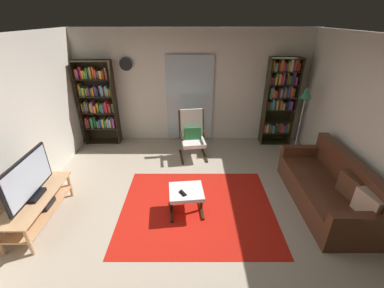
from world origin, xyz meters
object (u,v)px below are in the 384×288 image
(bookshelf_near_sofa, at_px, (280,98))
(tv_remote, at_px, (183,193))
(leather_sofa, at_px, (329,189))
(lounge_armchair, at_px, (193,133))
(television, at_px, (29,179))
(tv_stand, at_px, (38,204))
(wall_clock, at_px, (126,64))
(floor_lamp_by_shelf, at_px, (305,99))
(cell_phone, at_px, (183,193))
(ottoman, at_px, (186,194))
(bookshelf_near_tv, at_px, (98,102))

(bookshelf_near_sofa, bearing_deg, tv_remote, -129.94)
(leather_sofa, bearing_deg, bookshelf_near_sofa, 94.88)
(lounge_armchair, bearing_deg, tv_remote, -94.32)
(television, relative_size, bookshelf_near_sofa, 0.51)
(tv_stand, height_order, bookshelf_near_sofa, bookshelf_near_sofa)
(wall_clock, bearing_deg, bookshelf_near_sofa, -2.99)
(tv_stand, distance_m, television, 0.46)
(bookshelf_near_sofa, distance_m, wall_clock, 3.57)
(television, xyz_separation_m, floor_lamp_by_shelf, (4.57, 2.02, 0.53))
(leather_sofa, relative_size, cell_phone, 14.22)
(television, distance_m, bookshelf_near_sofa, 5.10)
(leather_sofa, xyz_separation_m, wall_clock, (-3.69, 2.51, 1.54))
(television, height_order, bookshelf_near_sofa, bookshelf_near_sofa)
(ottoman, distance_m, wall_clock, 3.37)
(bookshelf_near_tv, height_order, wall_clock, wall_clock)
(leather_sofa, bearing_deg, floor_lamp_by_shelf, 87.66)
(bookshelf_near_tv, bearing_deg, tv_remote, -51.86)
(leather_sofa, xyz_separation_m, ottoman, (-2.30, -0.17, 0.04))
(leather_sofa, xyz_separation_m, lounge_armchair, (-2.21, 1.70, 0.23))
(bookshelf_near_sofa, bearing_deg, leather_sofa, -85.12)
(bookshelf_near_tv, bearing_deg, bookshelf_near_sofa, -0.62)
(television, bearing_deg, floor_lamp_by_shelf, 23.90)
(ottoman, xyz_separation_m, cell_phone, (-0.05, -0.08, 0.08))
(floor_lamp_by_shelf, height_order, wall_clock, wall_clock)
(leather_sofa, bearing_deg, lounge_armchair, 142.33)
(tv_remote, distance_m, floor_lamp_by_shelf, 3.19)
(tv_stand, xyz_separation_m, bookshelf_near_tv, (0.10, 2.75, 0.72))
(wall_clock, bearing_deg, ottoman, -62.66)
(bookshelf_near_sofa, bearing_deg, cell_phone, -129.85)
(tv_remote, bearing_deg, wall_clock, 88.81)
(tv_stand, distance_m, leather_sofa, 4.52)
(tv_remote, relative_size, wall_clock, 0.50)
(television, height_order, cell_phone, television)
(tv_stand, xyz_separation_m, floor_lamp_by_shelf, (4.57, 2.01, 1.00))
(leather_sofa, height_order, lounge_armchair, lounge_armchair)
(bookshelf_near_sofa, relative_size, cell_phone, 14.46)
(television, distance_m, lounge_armchair, 3.11)
(bookshelf_near_tv, xyz_separation_m, floor_lamp_by_shelf, (4.47, -0.73, 0.28))
(television, distance_m, bookshelf_near_tv, 2.77)
(television, distance_m, tv_remote, 2.18)
(television, xyz_separation_m, lounge_armchair, (2.30, 2.09, -0.24))
(wall_clock, bearing_deg, lounge_armchair, -28.65)
(tv_remote, bearing_deg, television, 156.70)
(television, height_order, tv_remote, television)
(cell_phone, bearing_deg, floor_lamp_by_shelf, 3.25)
(tv_stand, distance_m, wall_clock, 3.37)
(leather_sofa, distance_m, cell_phone, 2.37)
(tv_stand, bearing_deg, floor_lamp_by_shelf, 23.75)
(television, xyz_separation_m, bookshelf_near_tv, (0.10, 2.76, 0.26))
(tv_stand, bearing_deg, ottoman, 5.28)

